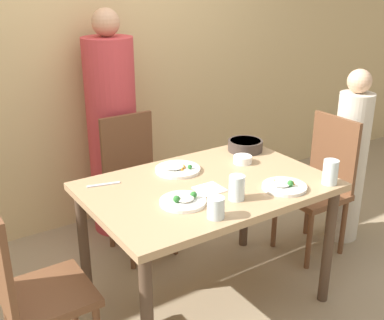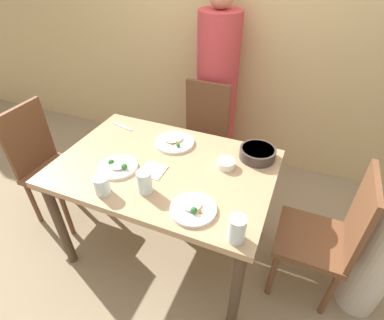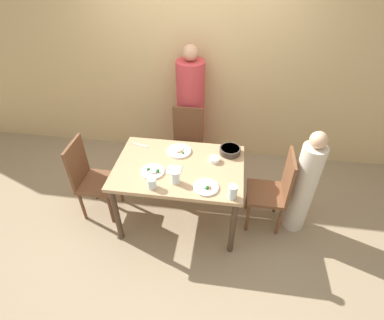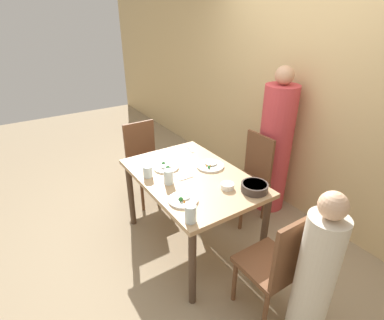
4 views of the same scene
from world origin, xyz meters
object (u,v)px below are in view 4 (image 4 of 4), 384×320
Objects in this scene: person_child at (313,283)px; bowl_curry at (255,187)px; person_adult at (275,148)px; plate_rice_adult at (210,165)px; chair_adult_spot at (250,175)px; glass_water_tall at (169,177)px; chair_child_spot at (277,263)px.

person_child reaches higher than bowl_curry.
plate_rice_adult is (0.00, -0.88, 0.04)m from person_adult.
chair_adult_spot is 1.08m from glass_water_tall.
bowl_curry is 0.85× the size of plate_rice_adult.
bowl_curry is 1.74× the size of glass_water_tall.
person_adult is at bearing 92.36° from glass_water_tall.
chair_child_spot is 3.63× the size of plate_rice_adult.
person_child is 1.35m from plate_rice_adult.
person_adult reaches higher than person_child.
person_adult reaches higher than chair_adult_spot.
person_adult is 1.70m from person_child.
chair_adult_spot is 1.50m from person_child.
chair_child_spot is 1.09m from plate_rice_adult.
glass_water_tall is (0.05, -0.48, 0.05)m from plate_rice_adult.
bowl_curry is at bearing -41.87° from chair_adult_spot.
glass_water_tall reaches higher than plate_rice_adult.
bowl_curry is at bearing -113.57° from chair_child_spot.
person_adult is at bearing 141.65° from person_child.
person_child reaches higher than chair_child_spot.
plate_rice_adult is (-0.55, -0.05, -0.02)m from bowl_curry.
bowl_curry is (-0.78, 0.22, 0.22)m from person_child.
person_adult reaches higher than plate_rice_adult.
bowl_curry is 0.55m from plate_rice_adult.
person_adult is (-0.00, 0.34, 0.24)m from chair_adult_spot.
chair_adult_spot is at bearing 138.13° from bowl_curry.
person_child is 4.78× the size of plate_rice_adult.
plate_rice_adult is at bearing 172.83° from person_child.
glass_water_tall reaches higher than bowl_curry.
chair_adult_spot and chair_child_spot have the same top height.
chair_adult_spot is at bearing -124.13° from chair_child_spot.
glass_water_tall is (-1.27, -0.32, 0.25)m from person_child.
glass_water_tall is (0.06, -1.36, 0.09)m from person_adult.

